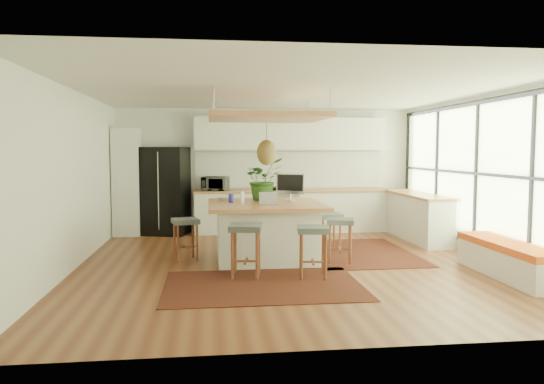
{
  "coord_description": "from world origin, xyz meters",
  "views": [
    {
      "loc": [
        -1.21,
        -7.87,
        1.79
      ],
      "look_at": [
        -0.2,
        0.5,
        1.1
      ],
      "focal_mm": 33.85,
      "sensor_mm": 36.0,
      "label": 1
    }
  ],
  "objects": [
    {
      "name": "window_bench",
      "position": [
        2.95,
        -1.2,
        0.25
      ],
      "size": [
        0.52,
        2.0,
        0.5
      ],
      "primitive_type": null,
      "color": "white",
      "rests_on": "floor"
    },
    {
      "name": "back_counter_top",
      "position": [
        0.55,
        3.18,
        0.9
      ],
      "size": [
        4.24,
        0.64,
        0.05
      ],
      "primitive_type": "cube",
      "color": "#B06A3E",
      "rests_on": "back_counter_base"
    },
    {
      "name": "rug_right",
      "position": [
        1.35,
        0.74,
        0.01
      ],
      "size": [
        1.8,
        2.6,
        0.01
      ],
      "primitive_type": "cube",
      "color": "black",
      "rests_on": "floor"
    },
    {
      "name": "upper_cabinets",
      "position": [
        0.55,
        3.32,
        2.15
      ],
      "size": [
        4.2,
        0.34,
        0.7
      ],
      "primitive_type": "cube",
      "color": "white",
      "rests_on": "wall_back"
    },
    {
      "name": "fridge",
      "position": [
        -2.17,
        3.18,
        0.93
      ],
      "size": [
        1.08,
        0.94,
        1.86
      ],
      "primitive_type": null,
      "rotation": [
        0.0,
        0.0,
        -0.27
      ],
      "color": "black",
      "rests_on": "floor"
    },
    {
      "name": "range",
      "position": [
        0.3,
        3.18,
        0.5
      ],
      "size": [
        0.76,
        0.62,
        1.0
      ],
      "primitive_type": null,
      "color": "#A5A5AA",
      "rests_on": "floor"
    },
    {
      "name": "stool_right_front",
      "position": [
        0.83,
        0.02,
        0.35
      ],
      "size": [
        0.5,
        0.5,
        0.7
      ],
      "primitive_type": null,
      "rotation": [
        0.0,
        0.0,
        1.34
      ],
      "color": "#4C5454",
      "rests_on": "floor"
    },
    {
      "name": "wall_front",
      "position": [
        0.0,
        -3.5,
        1.35
      ],
      "size": [
        6.5,
        0.0,
        6.5
      ],
      "primitive_type": "plane",
      "rotation": [
        -1.57,
        0.0,
        0.0
      ],
      "color": "white",
      "rests_on": "ground"
    },
    {
      "name": "back_counter_base",
      "position": [
        0.55,
        3.18,
        0.44
      ],
      "size": [
        4.2,
        0.6,
        0.88
      ],
      "primitive_type": "cube",
      "color": "white",
      "rests_on": "floor"
    },
    {
      "name": "floor",
      "position": [
        0.0,
        0.0,
        0.0
      ],
      "size": [
        7.0,
        7.0,
        0.0
      ],
      "primitive_type": "plane",
      "color": "brown",
      "rests_on": "ground"
    },
    {
      "name": "microwave",
      "position": [
        -1.11,
        3.16,
        1.11
      ],
      "size": [
        0.6,
        0.44,
        0.36
      ],
      "primitive_type": "imported",
      "rotation": [
        0.0,
        0.0,
        -0.28
      ],
      "color": "#A5A5AA",
      "rests_on": "back_counter_top"
    },
    {
      "name": "island_bottle_1",
      "position": [
        -0.72,
        0.27,
        1.03
      ],
      "size": [
        0.07,
        0.07,
        0.19
      ],
      "primitive_type": "cylinder",
      "color": "white",
      "rests_on": "island"
    },
    {
      "name": "window_wall",
      "position": [
        3.22,
        0.0,
        1.4
      ],
      "size": [
        0.1,
        6.2,
        2.6
      ],
      "primitive_type": null,
      "color": "black",
      "rests_on": "wall_right"
    },
    {
      "name": "stool_near_right",
      "position": [
        0.21,
        -0.91,
        0.35
      ],
      "size": [
        0.49,
        0.49,
        0.73
      ],
      "primitive_type": null,
      "rotation": [
        0.0,
        0.0,
        -0.15
      ],
      "color": "#4C5454",
      "rests_on": "floor"
    },
    {
      "name": "laptop",
      "position": [
        -0.3,
        0.08,
        1.05
      ],
      "size": [
        0.3,
        0.32,
        0.22
      ],
      "primitive_type": null,
      "rotation": [
        0.0,
        0.0,
        -0.03
      ],
      "color": "#A5A5AA",
      "rests_on": "island"
    },
    {
      "name": "wall_back",
      "position": [
        0.0,
        3.5,
        1.35
      ],
      "size": [
        6.5,
        0.0,
        6.5
      ],
      "primitive_type": "plane",
      "rotation": [
        1.57,
        0.0,
        0.0
      ],
      "color": "white",
      "rests_on": "ground"
    },
    {
      "name": "island_bowl",
      "position": [
        -0.98,
        0.89,
        0.96
      ],
      "size": [
        0.3,
        0.3,
        0.06
      ],
      "primitive_type": "imported",
      "rotation": [
        0.0,
        0.0,
        -0.31
      ],
      "color": "silver",
      "rests_on": "island"
    },
    {
      "name": "stool_right_back",
      "position": [
        0.84,
        0.85,
        0.35
      ],
      "size": [
        0.44,
        0.44,
        0.68
      ],
      "primitive_type": null,
      "rotation": [
        0.0,
        0.0,
        1.67
      ],
      "color": "#4C5454",
      "rests_on": "floor"
    },
    {
      "name": "rug_near",
      "position": [
        -0.53,
        -1.25,
        0.01
      ],
      "size": [
        2.6,
        1.8,
        0.01
      ],
      "primitive_type": "cube",
      "color": "black",
      "rests_on": "floor"
    },
    {
      "name": "island_plant",
      "position": [
        -0.31,
        0.88,
        1.22
      ],
      "size": [
        0.84,
        0.89,
        0.57
      ],
      "primitive_type": "imported",
      "rotation": [
        0.0,
        0.0,
        0.29
      ],
      "color": "#1E4C19",
      "rests_on": "island"
    },
    {
      "name": "ceiling_panel",
      "position": [
        -0.3,
        0.4,
        2.05
      ],
      "size": [
        1.86,
        1.86,
        0.8
      ],
      "primitive_type": null,
      "color": "#B06A3E",
      "rests_on": "ceiling"
    },
    {
      "name": "island",
      "position": [
        -0.32,
        0.42,
        0.47
      ],
      "size": [
        1.85,
        1.85,
        0.93
      ],
      "primitive_type": null,
      "color": "#B06A3E",
      "rests_on": "floor"
    },
    {
      "name": "ceiling",
      "position": [
        0.0,
        0.0,
        2.7
      ],
      "size": [
        7.0,
        7.0,
        0.0
      ],
      "primitive_type": "plane",
      "rotation": [
        3.14,
        0.0,
        0.0
      ],
      "color": "white",
      "rests_on": "ground"
    },
    {
      "name": "right_counter_base",
      "position": [
        2.93,
        2.0,
        0.44
      ],
      "size": [
        0.6,
        2.5,
        0.88
      ],
      "primitive_type": "cube",
      "color": "white",
      "rests_on": "floor"
    },
    {
      "name": "stool_near_left",
      "position": [
        -0.72,
        -0.78,
        0.35
      ],
      "size": [
        0.51,
        0.51,
        0.75
      ],
      "primitive_type": null,
      "rotation": [
        0.0,
        0.0,
        -0.17
      ],
      "color": "#4C5454",
      "rests_on": "floor"
    },
    {
      "name": "monitor",
      "position": [
        0.14,
        0.69,
        1.19
      ],
      "size": [
        0.54,
        0.4,
        0.47
      ],
      "primitive_type": null,
      "rotation": [
        0.0,
        0.0,
        -0.49
      ],
      "color": "#A5A5AA",
      "rests_on": "island"
    },
    {
      "name": "stool_left_side",
      "position": [
        -1.62,
        0.49,
        0.35
      ],
      "size": [
        0.49,
        0.49,
        0.68
      ],
      "primitive_type": null,
      "rotation": [
        0.0,
        0.0,
        -1.32
      ],
      "color": "#4C5454",
      "rests_on": "floor"
    },
    {
      "name": "wall_right",
      "position": [
        3.25,
        0.0,
        1.35
      ],
      "size": [
        0.0,
        7.0,
        7.0
      ],
      "primitive_type": "plane",
      "rotation": [
        1.57,
        0.0,
        -1.57
      ],
      "color": "white",
      "rests_on": "ground"
    },
    {
      "name": "backsplash",
      "position": [
        0.55,
        3.48,
        1.35
      ],
      "size": [
        4.2,
        0.02,
        0.8
      ],
      "primitive_type": "cube",
      "color": "white",
      "rests_on": "wall_back"
    },
    {
      "name": "wall_left",
      "position": [
        -3.25,
        0.0,
        1.35
      ],
      "size": [
        0.0,
        7.0,
        7.0
      ],
      "primitive_type": "plane",
      "rotation": [
        1.57,
        0.0,
        1.57
      ],
      "color": "white",
      "rests_on": "ground"
    },
    {
      "name": "right_counter_top",
      "position": [
        2.93,
        2.0,
        0.9
      ],
      "size": [
        0.64,
        2.54,
        0.05
      ],
      "primitive_type": "cube",
      "color": "#B06A3E",
      "rests_on": "right_counter_base"
    },
    {
      "name": "pantry",
      "position": [
        -2.95,
        3.18,
        1.12
      ],
      "size": [
        0.55,
        0.6,
        2.25
      ],
      "primitive_type": "cube",
      "color": "white",
      "rests_on": "floor"
    },
    {
      "name": "island_bottle_0",
      "position": [
        -0.87,
        0.52,
        1.03
      ],
      "size": [
        0.07,
        0.07,
        0.19
      ],
      "primitive_type": "cylinder",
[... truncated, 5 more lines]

